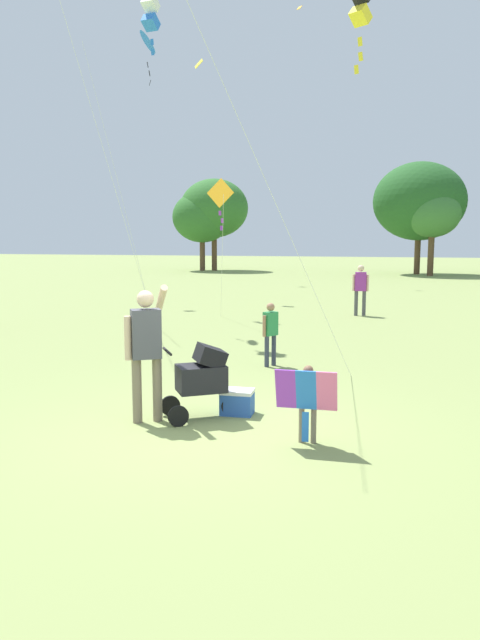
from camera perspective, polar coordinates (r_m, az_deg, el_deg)
ground_plane at (r=8.04m, az=-3.11°, el=-10.11°), size 120.00×120.00×0.00m
treeline_distant at (r=39.76m, az=18.30°, el=9.72°), size 31.00×6.87×6.80m
child_with_butterfly_kite at (r=7.37m, az=6.29°, el=-7.04°), size 0.72×0.34×0.95m
person_adult_flyer at (r=8.19m, az=-8.72°, el=-2.16°), size 0.56×0.69×1.85m
stroller at (r=8.35m, az=-3.49°, el=-5.10°), size 1.08×0.86×1.03m
kite_adult_black at (r=11.40m, az=11.04°, el=26.56°), size 2.53×3.37×6.54m
kite_orange_delta at (r=17.76m, az=-8.60°, el=23.87°), size 1.72×1.40×7.76m
kite_green_novelty at (r=16.59m, az=-8.35°, el=26.24°), size 1.02×3.50×8.15m
kite_blue_high at (r=18.47m, az=-1.84°, el=11.35°), size 1.13×2.51×4.15m
person_red_shirt at (r=11.59m, az=2.85°, el=-0.85°), size 0.28×0.33×1.21m
person_back_turned at (r=19.09m, az=11.14°, el=3.13°), size 0.50×0.22×1.55m
cooler_box at (r=8.63m, az=-0.26°, el=-7.61°), size 0.45×0.33×0.35m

